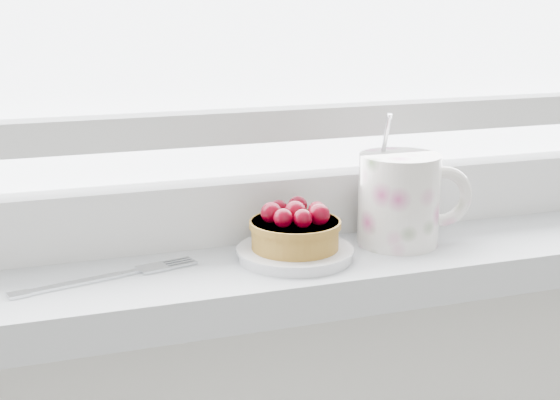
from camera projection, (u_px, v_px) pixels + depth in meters
name	position (u px, v px, depth m)	size (l,w,h in m)	color
saucer	(295.00, 253.00, 0.82)	(0.12, 0.12, 0.01)	silver
raspberry_tart	(295.00, 228.00, 0.82)	(0.10, 0.10, 0.05)	#8F611F
floral_mug	(402.00, 198.00, 0.86)	(0.14, 0.11, 0.15)	silver
fork	(105.00, 277.00, 0.76)	(0.19, 0.06, 0.00)	silver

